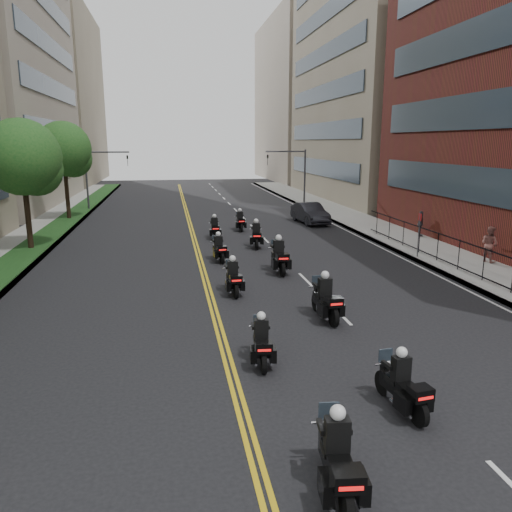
{
  "coord_description": "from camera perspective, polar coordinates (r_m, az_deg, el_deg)",
  "views": [
    {
      "loc": [
        -2.98,
        -6.9,
        6.34
      ],
      "look_at": [
        0.45,
        12.79,
        1.75
      ],
      "focal_mm": 35.0,
      "sensor_mm": 36.0,
      "label": 1
    }
  ],
  "objects": [
    {
      "name": "motorcycle_1",
      "position": [
        12.78,
        16.43,
        -14.15
      ],
      "size": [
        0.64,
        2.16,
        1.6
      ],
      "rotation": [
        0.0,
        0.0,
        0.13
      ],
      "color": "black",
      "rests_on": "ground"
    },
    {
      "name": "traffic_signal_left",
      "position": [
        49.41,
        -17.73,
        9.27
      ],
      "size": [
        4.09,
        0.2,
        5.6
      ],
      "color": "#3F3F44",
      "rests_on": "ground"
    },
    {
      "name": "building_right_far",
      "position": [
        88.61,
        6.48,
        17.17
      ],
      "size": [
        15.0,
        28.0,
        26.0
      ],
      "primitive_type": "cube",
      "color": "gray",
      "rests_on": "ground"
    },
    {
      "name": "grass_strip",
      "position": [
        33.51,
        -23.89,
        1.21
      ],
      "size": [
        2.0,
        90.0,
        0.04
      ],
      "primitive_type": "cube",
      "color": "#163C15",
      "rests_on": "sidewalk_left"
    },
    {
      "name": "motorcycle_5",
      "position": [
        24.63,
        2.66,
        -0.21
      ],
      "size": [
        0.59,
        2.55,
        1.88
      ],
      "rotation": [
        0.0,
        0.0,
        -0.01
      ],
      "color": "black",
      "rests_on": "ground"
    },
    {
      "name": "motorcycle_8",
      "position": [
        33.45,
        -4.74,
        3.1
      ],
      "size": [
        0.51,
        2.22,
        1.64
      ],
      "rotation": [
        0.0,
        0.0,
        -0.02
      ],
      "color": "black",
      "rests_on": "ground"
    },
    {
      "name": "traffic_signal_right",
      "position": [
        50.54,
        4.54,
        9.9
      ],
      "size": [
        4.09,
        0.2,
        5.6
      ],
      "color": "#3F3F44",
      "rests_on": "ground"
    },
    {
      "name": "motorcycle_6",
      "position": [
        27.06,
        -4.25,
        0.74
      ],
      "size": [
        0.64,
        2.18,
        1.61
      ],
      "rotation": [
        0.0,
        0.0,
        0.12
      ],
      "color": "black",
      "rests_on": "ground"
    },
    {
      "name": "motorcycle_9",
      "position": [
        36.43,
        -1.82,
        3.93
      ],
      "size": [
        0.5,
        2.18,
        1.61
      ],
      "rotation": [
        0.0,
        0.0,
        -0.02
      ],
      "color": "black",
      "rests_on": "ground"
    },
    {
      "name": "pedestrian_c",
      "position": [
        35.13,
        18.27,
        3.53
      ],
      "size": [
        0.82,
        1.07,
        1.69
      ],
      "primitive_type": "imported",
      "rotation": [
        0.0,
        0.0,
        1.09
      ],
      "color": "#3A3A41",
      "rests_on": "sidewalk_right"
    },
    {
      "name": "sidewalk_left",
      "position": [
        33.73,
        -25.2,
        0.99
      ],
      "size": [
        4.0,
        90.0,
        0.15
      ],
      "primitive_type": "cube",
      "color": "gray",
      "rests_on": "ground"
    },
    {
      "name": "motorcycle_2",
      "position": [
        14.71,
        0.64,
        -9.97
      ],
      "size": [
        0.57,
        2.09,
        1.55
      ],
      "rotation": [
        0.0,
        0.0,
        -0.09
      ],
      "color": "black",
      "rests_on": "ground"
    },
    {
      "name": "motorcycle_3",
      "position": [
        18.33,
        7.99,
        -5.08
      ],
      "size": [
        0.61,
        2.42,
        1.79
      ],
      "rotation": [
        0.0,
        0.0,
        0.07
      ],
      "color": "black",
      "rests_on": "ground"
    },
    {
      "name": "parked_sedan",
      "position": [
        39.97,
        6.19,
        4.9
      ],
      "size": [
        2.1,
        4.99,
        1.6
      ],
      "primitive_type": "imported",
      "rotation": [
        0.0,
        0.0,
        0.09
      ],
      "color": "black",
      "rests_on": "ground"
    },
    {
      "name": "motorcycle_7",
      "position": [
        30.55,
        0.03,
        2.28
      ],
      "size": [
        0.71,
        2.37,
        1.75
      ],
      "rotation": [
        0.0,
        0.0,
        -0.13
      ],
      "color": "black",
      "rests_on": "ground"
    },
    {
      "name": "motorcycle_0",
      "position": [
        9.88,
        9.33,
        -22.17
      ],
      "size": [
        0.67,
        2.34,
        1.73
      ],
      "rotation": [
        0.0,
        0.0,
        -0.11
      ],
      "color": "black",
      "rests_on": "ground"
    },
    {
      "name": "pedestrian_b",
      "position": [
        28.89,
        25.13,
        1.25
      ],
      "size": [
        0.97,
        1.1,
        1.89
      ],
      "primitive_type": "imported",
      "rotation": [
        0.0,
        0.0,
        1.89
      ],
      "color": "#8B534C",
      "rests_on": "sidewalk_right"
    },
    {
      "name": "building_right_tan",
      "position": [
        60.72,
        14.98,
        20.73
      ],
      "size": [
        15.11,
        28.0,
        30.0
      ],
      "color": "gray",
      "rests_on": "ground"
    },
    {
      "name": "building_left_far",
      "position": [
        87.26,
        -23.43,
        16.3
      ],
      "size": [
        16.0,
        28.0,
        26.0
      ],
      "primitive_type": "cube",
      "color": "gray",
      "rests_on": "ground"
    },
    {
      "name": "motorcycle_4",
      "position": [
        21.24,
        -2.62,
        -2.62
      ],
      "size": [
        0.52,
        2.22,
        1.64
      ],
      "rotation": [
        0.0,
        0.0,
        0.03
      ],
      "color": "black",
      "rests_on": "ground"
    },
    {
      "name": "sidewalk_right",
      "position": [
        35.79,
        15.05,
        2.41
      ],
      "size": [
        4.0,
        90.0,
        0.15
      ],
      "primitive_type": "cube",
      "color": "gray",
      "rests_on": "ground"
    },
    {
      "name": "iron_fence",
      "position": [
        24.13,
        25.89,
        -1.41
      ],
      "size": [
        0.05,
        28.0,
        1.5
      ],
      "color": "black",
      "rests_on": "sidewalk_right"
    }
  ]
}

